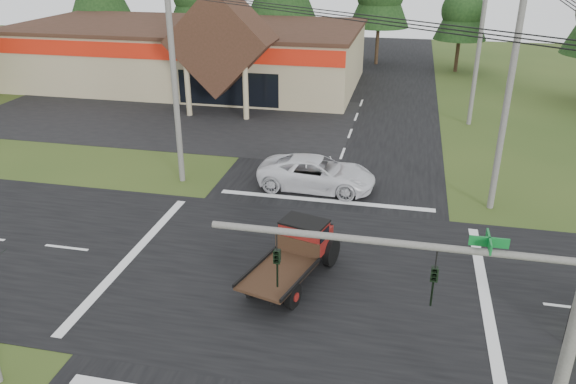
# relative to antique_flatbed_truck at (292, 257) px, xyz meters

# --- Properties ---
(ground) EXTENTS (120.00, 120.00, 0.00)m
(ground) POSITION_rel_antique_flatbed_truck_xyz_m (0.14, 0.41, -1.07)
(ground) COLOR #2C4318
(ground) RESTS_ON ground
(road_ns) EXTENTS (12.00, 120.00, 0.02)m
(road_ns) POSITION_rel_antique_flatbed_truck_xyz_m (0.14, 0.41, -1.06)
(road_ns) COLOR black
(road_ns) RESTS_ON ground
(road_ew) EXTENTS (120.00, 12.00, 0.02)m
(road_ew) POSITION_rel_antique_flatbed_truck_xyz_m (0.14, 0.41, -1.06)
(road_ew) COLOR black
(road_ew) RESTS_ON ground
(parking_apron) EXTENTS (28.00, 14.00, 0.02)m
(parking_apron) POSITION_rel_antique_flatbed_truck_xyz_m (-13.86, 19.41, -1.06)
(parking_apron) COLOR black
(parking_apron) RESTS_ON ground
(cvs_building) EXTENTS (30.40, 18.20, 9.19)m
(cvs_building) POSITION_rel_antique_flatbed_truck_xyz_m (-15.57, 29.98, 1.71)
(cvs_building) COLOR tan
(cvs_building) RESTS_ON ground
(traffic_signal_mast) EXTENTS (8.12, 0.24, 7.00)m
(traffic_signal_mast) POSITION_rel_antique_flatbed_truck_xyz_m (5.95, -7.09, 3.35)
(traffic_signal_mast) COLOR #595651
(traffic_signal_mast) RESTS_ON ground
(utility_pole_nw) EXTENTS (2.00, 0.30, 10.50)m
(utility_pole_nw) POSITION_rel_antique_flatbed_truck_xyz_m (-7.86, 8.41, 4.31)
(utility_pole_nw) COLOR #595651
(utility_pole_nw) RESTS_ON ground
(utility_pole_ne) EXTENTS (2.00, 0.30, 11.50)m
(utility_pole_ne) POSITION_rel_antique_flatbed_truck_xyz_m (8.14, 8.41, 4.82)
(utility_pole_ne) COLOR #595651
(utility_pole_ne) RESTS_ON ground
(utility_pole_n) EXTENTS (2.00, 0.30, 11.20)m
(utility_pole_n) POSITION_rel_antique_flatbed_truck_xyz_m (8.14, 22.41, 4.67)
(utility_pole_n) COLOR #595651
(utility_pole_n) RESTS_ON ground
(tree_row_e) EXTENTS (5.04, 5.04, 9.09)m
(tree_row_e) POSITION_rel_antique_flatbed_truck_xyz_m (8.14, 40.41, 4.96)
(tree_row_e) COLOR #332316
(tree_row_e) RESTS_ON ground
(antique_flatbed_truck) EXTENTS (3.28, 5.47, 2.15)m
(antique_flatbed_truck) POSITION_rel_antique_flatbed_truck_xyz_m (0.00, 0.00, 0.00)
(antique_flatbed_truck) COLOR #590F0C
(antique_flatbed_truck) RESTS_ON ground
(white_pickup) EXTENTS (6.19, 3.06, 1.69)m
(white_pickup) POSITION_rel_antique_flatbed_truck_xyz_m (-0.55, 8.92, -0.23)
(white_pickup) COLOR silver
(white_pickup) RESTS_ON ground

